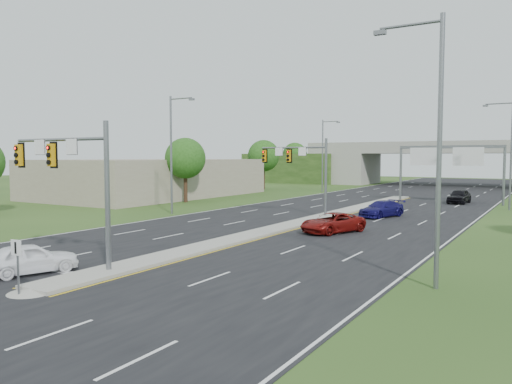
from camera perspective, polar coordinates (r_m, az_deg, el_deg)
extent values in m
plane|color=#253F16|center=(24.30, -16.46, -8.87)|extent=(240.00, 240.00, 0.00)
cube|color=black|center=(54.10, 12.14, -1.72)|extent=(24.00, 160.00, 0.02)
cube|color=gray|center=(43.00, 6.88, -3.02)|extent=(2.00, 54.00, 0.16)
cone|color=gray|center=(21.88, -24.36, -10.24)|extent=(2.00, 2.00, 0.16)
cube|color=gold|center=(43.49, 5.49, -3.02)|extent=(0.12, 54.00, 0.01)
cube|color=gold|center=(42.55, 8.29, -3.21)|extent=(0.12, 54.00, 0.01)
cube|color=silver|center=(59.00, 1.25, -1.15)|extent=(0.12, 160.00, 0.01)
cube|color=silver|center=(51.48, 24.65, -2.28)|extent=(0.12, 160.00, 0.01)
cube|color=silver|center=(28.82, -26.75, -7.07)|extent=(10.50, 0.50, 0.01)
cylinder|color=slate|center=(23.78, -16.63, -0.62)|extent=(0.24, 0.24, 7.00)
cylinder|color=slate|center=(26.22, -21.54, 5.59)|extent=(6.50, 0.16, 0.16)
cube|color=#D1920D|center=(26.32, -22.36, 3.93)|extent=(0.35, 0.25, 1.10)
cube|color=#D1920D|center=(28.45, -25.47, 3.83)|extent=(0.35, 0.25, 1.10)
cube|color=black|center=(26.40, -22.11, 3.93)|extent=(0.55, 0.04, 1.30)
cube|color=black|center=(28.53, -25.24, 3.83)|extent=(0.55, 0.04, 1.30)
sphere|color=#FF0C05|center=(26.25, -22.61, 4.69)|extent=(0.20, 0.20, 0.20)
sphere|color=#FF0C05|center=(28.39, -25.71, 4.53)|extent=(0.20, 0.20, 0.20)
cube|color=white|center=(27.31, -23.51, 4.73)|extent=(0.75, 0.04, 0.75)
cube|color=white|center=(25.38, -20.36, 4.89)|extent=(0.75, 0.04, 0.75)
cylinder|color=slate|center=(44.54, 7.98, 1.61)|extent=(0.24, 0.24, 7.00)
cylinder|color=slate|center=(45.89, 4.27, 5.08)|extent=(6.50, 0.16, 0.16)
cube|color=#D1920D|center=(45.81, 3.76, 4.14)|extent=(0.35, 0.25, 1.10)
cube|color=#D1920D|center=(47.07, 0.94, 4.15)|extent=(0.35, 0.25, 1.10)
cube|color=black|center=(45.94, 3.84, 4.14)|extent=(0.55, 0.04, 1.30)
cube|color=black|center=(47.19, 1.03, 4.15)|extent=(0.55, 0.04, 1.30)
sphere|color=#FF0C05|center=(45.70, 3.68, 4.58)|extent=(0.20, 0.20, 0.20)
sphere|color=#FF0C05|center=(46.96, 0.86, 4.58)|extent=(0.20, 0.20, 0.20)
cube|color=white|center=(46.47, 2.63, 4.64)|extent=(0.75, 0.04, 0.75)
cube|color=white|center=(45.37, 5.31, 4.64)|extent=(0.75, 0.04, 0.75)
cylinder|color=slate|center=(21.39, -25.55, -7.86)|extent=(0.08, 0.08, 2.20)
cube|color=white|center=(21.22, -25.73, -5.76)|extent=(0.60, 0.04, 0.60)
cube|color=black|center=(21.20, -25.80, -5.77)|extent=(0.10, 0.02, 0.45)
cylinder|color=slate|center=(63.08, 16.20, 2.01)|extent=(0.28, 0.28, 6.60)
cylinder|color=slate|center=(61.12, 26.49, 1.69)|extent=(0.28, 0.28, 6.60)
cube|color=slate|center=(61.83, 21.34, 4.82)|extent=(11.50, 0.35, 0.35)
cube|color=#0D5D21|center=(62.18, 18.69, 3.87)|extent=(3.20, 0.08, 2.00)
cube|color=#0D5D21|center=(61.31, 23.08, 3.76)|extent=(3.20, 0.08, 2.00)
cube|color=silver|center=(62.13, 18.68, 3.87)|extent=(3.30, 0.03, 2.10)
cube|color=silver|center=(61.26, 23.07, 3.76)|extent=(3.30, 0.03, 2.10)
cube|color=gray|center=(101.96, 11.45, 2.64)|extent=(6.00, 12.00, 6.00)
cube|color=#253F16|center=(107.07, 4.88, 2.77)|extent=(20.00, 14.00, 6.00)
cube|color=gray|center=(97.48, 20.94, 4.51)|extent=(50.00, 12.00, 1.20)
cube|color=gray|center=(91.81, 20.31, 5.22)|extent=(50.00, 0.40, 0.90)
cube|color=gray|center=(103.21, 21.54, 5.03)|extent=(50.00, 0.40, 0.90)
cylinder|color=slate|center=(47.48, -9.67, 4.15)|extent=(0.20, 0.20, 11.00)
cylinder|color=slate|center=(46.98, -8.57, 10.52)|extent=(2.50, 0.12, 0.12)
cube|color=slate|center=(46.17, -7.36, 10.46)|extent=(0.50, 0.25, 0.18)
cylinder|color=slate|center=(77.40, 7.61, 4.11)|extent=(0.20, 0.20, 11.00)
cylinder|color=slate|center=(77.09, 8.50, 7.97)|extent=(2.50, 0.12, 0.12)
cube|color=slate|center=(76.60, 9.37, 7.87)|extent=(0.50, 0.25, 0.18)
cylinder|color=slate|center=(21.27, 20.21, 4.16)|extent=(0.20, 0.20, 11.00)
cylinder|color=slate|center=(22.20, 17.23, 17.77)|extent=(2.50, 0.12, 0.12)
cube|color=slate|center=(22.50, 13.99, 17.25)|extent=(0.50, 0.25, 0.18)
cylinder|color=slate|center=(56.02, 27.14, 3.74)|extent=(0.20, 0.20, 11.00)
cylinder|color=slate|center=(56.38, 26.03, 9.07)|extent=(2.50, 0.12, 0.12)
cube|color=slate|center=(56.50, 24.75, 8.94)|extent=(0.50, 0.25, 0.18)
cylinder|color=#382316|center=(59.41, -8.05, 0.76)|extent=(0.44, 0.44, 4.00)
sphere|color=#1E4713|center=(59.32, -8.08, 3.85)|extent=(4.80, 4.80, 4.80)
cylinder|color=#382316|center=(82.25, 0.87, 1.79)|extent=(0.44, 0.44, 4.25)
sphere|color=#1E4713|center=(82.18, 0.87, 4.16)|extent=(5.20, 5.20, 5.20)
cylinder|color=#382316|center=(123.18, 4.44, 2.59)|extent=(0.44, 0.44, 4.50)
sphere|color=#1E4713|center=(123.14, 4.45, 4.26)|extent=(6.00, 6.00, 6.00)
cylinder|color=#382316|center=(117.53, 10.55, 2.40)|extent=(0.44, 0.44, 4.25)
sphere|color=#1E4713|center=(117.49, 10.57, 4.06)|extent=(5.60, 5.60, 5.60)
cube|color=gray|center=(69.73, -11.81, 1.61)|extent=(18.00, 30.00, 5.00)
imported|color=white|center=(25.17, -24.44, -6.92)|extent=(3.02, 4.51, 1.43)
imported|color=maroon|center=(35.66, 8.74, -3.49)|extent=(3.94, 5.51, 1.39)
imported|color=#100C4D|center=(45.73, 14.14, -1.88)|extent=(3.46, 5.35, 1.44)
imported|color=black|center=(61.90, 22.20, -0.45)|extent=(2.26, 4.90, 1.63)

